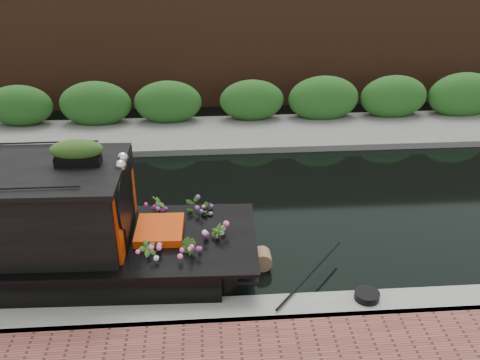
{
  "coord_description": "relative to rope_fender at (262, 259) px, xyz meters",
  "views": [
    {
      "loc": [
        0.97,
        -9.8,
        5.96
      ],
      "look_at": [
        1.63,
        -0.6,
        1.12
      ],
      "focal_mm": 40.0,
      "sensor_mm": 36.0,
      "label": 1
    }
  ],
  "objects": [
    {
      "name": "far_brick_wall",
      "position": [
        -1.93,
        9.13,
        -0.18
      ],
      "size": [
        40.0,
        1.0,
        8.0
      ],
      "primitive_type": "cube",
      "color": "#4A2819",
      "rests_on": "ground"
    },
    {
      "name": "rope_fender",
      "position": [
        0.0,
        0.0,
        0.0
      ],
      "size": [
        0.35,
        0.34,
        0.35
      ],
      "primitive_type": "cylinder",
      "rotation": [
        1.57,
        0.0,
        0.0
      ],
      "color": "#896848",
      "rests_on": "ground"
    },
    {
      "name": "ground",
      "position": [
        -1.93,
        1.93,
        -0.18
      ],
      "size": [
        80.0,
        80.0,
        0.0
      ],
      "primitive_type": "plane",
      "color": "black",
      "rests_on": "ground"
    },
    {
      "name": "far_bank_path",
      "position": [
        -1.93,
        6.13,
        -0.18
      ],
      "size": [
        40.0,
        2.4,
        0.34
      ],
      "primitive_type": "cube",
      "color": "slate",
      "rests_on": "ground"
    },
    {
      "name": "far_hedge",
      "position": [
        -1.93,
        7.03,
        -0.18
      ],
      "size": [
        40.0,
        1.1,
        2.8
      ],
      "primitive_type": "cube",
      "color": "#23551C",
      "rests_on": "ground"
    },
    {
      "name": "near_bank_coping",
      "position": [
        -1.93,
        -1.37,
        -0.18
      ],
      "size": [
        40.0,
        0.6,
        0.5
      ],
      "primitive_type": "cube",
      "color": "gray",
      "rests_on": "ground"
    },
    {
      "name": "coiled_mooring_rope",
      "position": [
        1.56,
        -1.29,
        0.13
      ],
      "size": [
        0.41,
        0.41,
        0.12
      ],
      "primitive_type": "cylinder",
      "color": "black",
      "rests_on": "near_bank_coping"
    }
  ]
}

